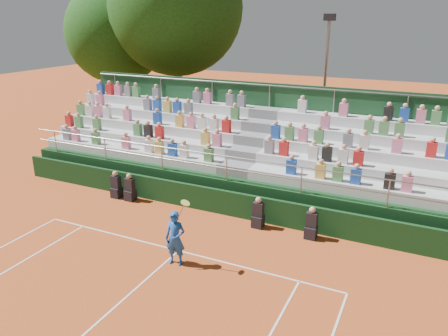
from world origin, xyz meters
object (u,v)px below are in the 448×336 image
at_px(tennis_player, 175,238).
at_px(floodlight_mast, 325,74).
at_px(tree_east, 176,8).
at_px(tree_west, 117,33).

relative_size(tennis_player, floodlight_mast, 0.30).
relative_size(tennis_player, tree_east, 0.19).
bearing_deg(tennis_player, floodlight_mast, 84.91).
height_order(tennis_player, floodlight_mast, floodlight_mast).
bearing_deg(floodlight_mast, tree_west, 178.58).
height_order(tree_east, floodlight_mast, tree_east).
distance_m(tennis_player, tree_west, 19.66).
relative_size(tennis_player, tree_west, 0.23).
xyz_separation_m(tree_east, floodlight_mast, (9.47, -0.47, -3.42)).
relative_size(tree_east, floodlight_mast, 1.60).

